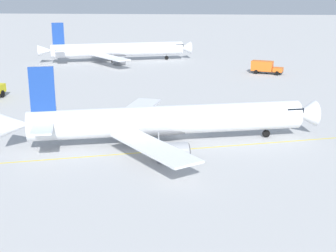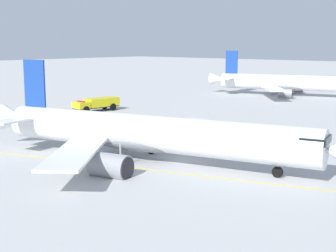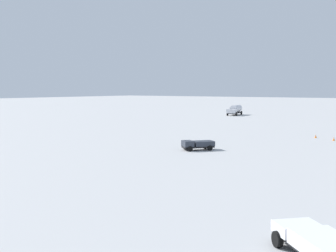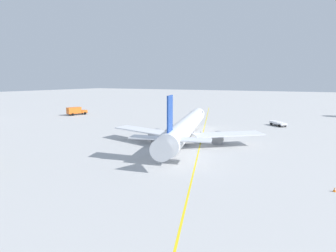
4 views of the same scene
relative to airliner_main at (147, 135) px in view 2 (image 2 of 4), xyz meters
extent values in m
plane|color=#B2B2B2|center=(2.61, -2.62, -2.98)|extent=(600.00, 600.00, 0.00)
cylinder|color=white|center=(0.13, -0.53, 0.25)|extent=(12.91, 37.26, 3.95)
cone|color=white|center=(-4.77, 19.08, 0.55)|extent=(4.23, 4.70, 3.36)
cube|color=black|center=(4.43, -17.71, 1.14)|extent=(3.84, 3.14, 0.70)
ellipsoid|color=slate|center=(-0.32, 1.29, -0.84)|extent=(6.72, 13.93, 2.17)
cube|color=#193D93|center=(-3.86, 15.44, 5.14)|extent=(1.01, 3.16, 5.83)
cube|color=white|center=(-0.22, 16.35, 1.04)|extent=(6.38, 3.96, 0.20)
cube|color=white|center=(-7.50, 14.53, 1.04)|extent=(6.38, 3.96, 0.20)
cube|color=white|center=(8.21, 4.95, -0.45)|extent=(14.86, 6.46, 0.28)
cube|color=white|center=(-9.58, 0.50, -0.45)|extent=(13.72, 12.02, 0.28)
cylinder|color=gray|center=(6.75, 1.90, -1.99)|extent=(3.48, 4.50, 2.59)
cylinder|color=black|center=(7.25, -0.09, -1.99)|extent=(2.18, 0.68, 2.21)
cylinder|color=gray|center=(-6.85, -1.50, -1.99)|extent=(3.48, 4.50, 2.59)
cylinder|color=black|center=(-6.36, -3.49, -1.99)|extent=(2.18, 0.68, 2.21)
cylinder|color=#9EA0A5|center=(3.58, -14.32, -1.44)|extent=(0.20, 0.20, 1.99)
cylinder|color=black|center=(3.58, -14.32, -2.43)|extent=(0.56, 1.14, 1.10)
cylinder|color=#9EA0A5|center=(2.95, 2.10, -1.44)|extent=(0.20, 0.20, 1.99)
cylinder|color=black|center=(2.95, 2.10, -2.43)|extent=(0.56, 1.14, 1.10)
cylinder|color=#9EA0A5|center=(-3.60, 0.47, -1.44)|extent=(0.20, 0.20, 1.99)
cylinder|color=black|center=(-3.60, 0.47, -2.43)|extent=(0.56, 1.14, 1.10)
cylinder|color=white|center=(73.29, 19.12, 0.31)|extent=(14.25, 36.61, 3.76)
cone|color=white|center=(67.54, 38.32, 0.61)|extent=(4.21, 4.75, 3.20)
ellipsoid|color=slate|center=(72.75, 20.89, -0.73)|extent=(7.08, 13.76, 2.07)
cube|color=#193D93|center=(68.60, 34.75, 5.14)|extent=(1.15, 3.13, 5.89)
cube|color=white|center=(72.19, 35.82, 1.06)|extent=(6.47, 4.20, 0.20)
cube|color=white|center=(65.02, 33.68, 1.06)|extent=(6.47, 4.20, 0.20)
cube|color=white|center=(81.47, 25.16, -0.35)|extent=(15.75, 5.71, 0.28)
cube|color=white|center=(63.12, 19.67, -0.35)|extent=(14.23, 12.91, 0.28)
cylinder|color=gray|center=(80.04, 21.91, -1.67)|extent=(2.98, 3.72, 2.14)
cylinder|color=black|center=(80.52, 20.31, -1.67)|extent=(1.78, 0.67, 1.82)
cylinder|color=gray|center=(66.11, 17.74, -1.67)|extent=(2.98, 3.72, 2.14)
cylinder|color=black|center=(66.59, 16.14, -1.67)|extent=(1.78, 0.67, 1.82)
cylinder|color=#9EA0A5|center=(75.90, 21.83, -1.39)|extent=(0.20, 0.20, 2.09)
cylinder|color=black|center=(75.90, 21.83, -2.43)|extent=(0.60, 1.14, 1.10)
cylinder|color=#9EA0A5|center=(69.61, 19.95, -1.39)|extent=(0.20, 0.20, 2.09)
cylinder|color=black|center=(69.61, 19.95, -2.43)|extent=(0.60, 1.14, 1.10)
cube|color=#232326|center=(22.88, 35.23, -2.18)|extent=(9.46, 3.35, 0.20)
cube|color=yellow|center=(19.46, 35.57, -1.48)|extent=(2.68, 3.08, 1.20)
cube|color=black|center=(18.37, 35.69, -1.30)|extent=(0.32, 2.39, 0.67)
cube|color=yellow|center=(24.17, 35.09, -1.28)|extent=(6.92, 3.51, 1.60)
cube|color=red|center=(19.46, 35.57, -0.78)|extent=(0.80, 2.05, 0.16)
cylinder|color=black|center=(19.51, 34.14, -2.28)|extent=(1.42, 0.42, 1.40)
cylinder|color=black|center=(19.80, 36.97, -2.28)|extent=(1.42, 0.42, 1.40)
cylinder|color=black|center=(25.68, 33.51, -2.28)|extent=(1.42, 0.42, 1.40)
cylinder|color=black|center=(25.97, 36.34, -2.28)|extent=(1.42, 0.42, 1.40)
cube|color=yellow|center=(-4.75, 4.00, -2.98)|extent=(47.01, 150.65, 0.01)
camera|label=1|loc=(-63.86, -5.20, 18.05)|focal=52.14mm
camera|label=2|loc=(-38.63, -36.84, 10.13)|focal=52.32mm
camera|label=3|loc=(-11.56, -49.48, 4.77)|focal=45.91mm
camera|label=4|loc=(-22.47, 51.70, 10.34)|focal=27.46mm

